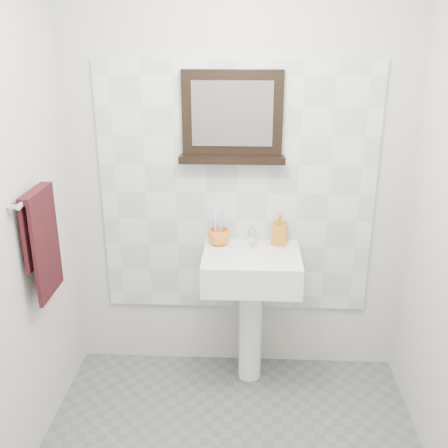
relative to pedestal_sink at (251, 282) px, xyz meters
The scene contains 9 objects.
back_wall 0.62m from the pedestal_sink, 112.21° to the left, with size 2.00×0.01×2.50m, color beige.
splashback 0.53m from the pedestal_sink, 113.33° to the left, with size 1.60×0.02×1.50m, color silver.
pedestal_sink is the anchor object (origin of this frame).
toothbrush_cup 0.32m from the pedestal_sink, 149.78° to the left, with size 0.12×0.12×0.10m, color orange.
toothbrushes 0.38m from the pedestal_sink, 149.87° to the left, with size 0.05×0.04×0.21m.
soap_dispenser 0.35m from the pedestal_sink, 40.92° to the left, with size 0.08×0.09×0.19m, color #B74E15.
framed_mirror 0.93m from the pedestal_sink, 122.87° to the left, with size 0.60×0.11×0.51m.
towel_bar 1.28m from the pedestal_sink, 159.54° to the right, with size 0.07×0.40×0.03m.
hand_towel 1.18m from the pedestal_sink, 159.41° to the right, with size 0.06×0.30×0.55m.
Camera 1 is at (0.07, -1.85, 2.04)m, focal length 42.00 mm.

